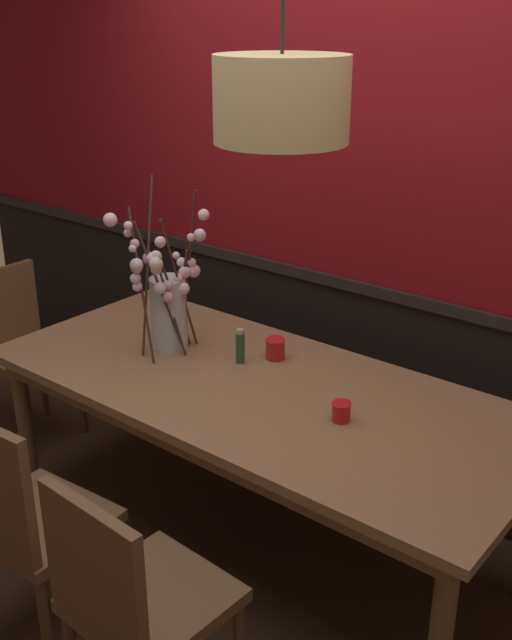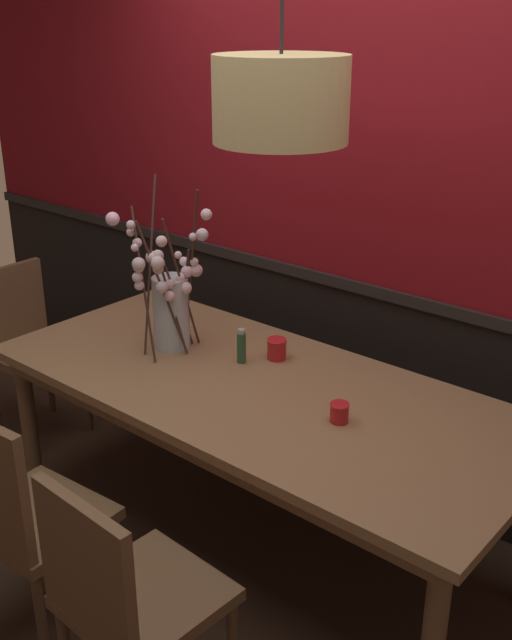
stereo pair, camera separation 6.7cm
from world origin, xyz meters
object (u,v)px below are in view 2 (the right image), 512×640
vase_with_blossoms (170,302)px  pendant_lamp (281,100)px  dining_table (256,401)px  chair_far_side_right (448,387)px  chair_near_side_left (17,511)px  chair_head_west_end (27,342)px  condiment_bottle (241,347)px  chair_near_side_right (126,597)px  candle_holder_nearer_edge (339,412)px  chair_far_side_left (321,347)px  candle_holder_nearer_center (277,349)px

vase_with_blossoms → pendant_lamp: pendant_lamp is taller
dining_table → chair_far_side_right: bearing=68.1°
chair_far_side_right → chair_near_side_left: bearing=-110.5°
chair_near_side_left → chair_head_west_end: bearing=144.6°
vase_with_blossoms → condiment_bottle: (0.32, 0.08, -0.14)m
dining_table → chair_head_west_end: (-1.52, -0.03, -0.17)m
chair_near_side_right → candle_holder_nearer_edge: (0.13, 0.88, 0.28)m
chair_far_side_left → chair_head_west_end: chair_head_west_end is taller
dining_table → vase_with_blossoms: vase_with_blossoms is taller
chair_head_west_end → candle_holder_nearer_center: (1.44, 0.26, 0.29)m
candle_holder_nearer_center → condiment_bottle: condiment_bottle is taller
chair_far_side_left → candle_holder_nearer_edge: chair_far_side_left is taller
candle_holder_nearer_center → candle_holder_nearer_edge: (0.49, -0.26, -0.01)m
chair_far_side_right → chair_head_west_end: bearing=-153.5°
dining_table → vase_with_blossoms: (-0.49, 0.03, 0.28)m
chair_near_side_right → chair_near_side_left: 0.59m
chair_far_side_left → chair_near_side_left: 1.80m
chair_near_side_left → candle_holder_nearer_center: bearing=78.5°
dining_table → candle_holder_nearer_center: size_ratio=24.73×
chair_near_side_left → pendant_lamp: pendant_lamp is taller
pendant_lamp → candle_holder_nearer_edge: bearing=-2.3°
dining_table → chair_near_side_left: chair_near_side_left is taller
vase_with_blossoms → chair_near_side_left: bearing=-78.5°
chair_far_side_right → chair_near_side_right: size_ratio=1.01×
dining_table → chair_near_side_right: (0.28, -0.92, -0.17)m
chair_far_side_right → chair_head_west_end: chair_far_side_right is taller
chair_near_side_left → chair_near_side_right: bearing=-2.5°
condiment_bottle → pendant_lamp: pendant_lamp is taller
chair_near_side_left → condiment_bottle: bearing=82.1°
chair_far_side_right → condiment_bottle: size_ratio=6.29×
chair_far_side_right → condiment_bottle: (-0.54, -0.81, 0.32)m
candle_holder_nearer_center → chair_far_side_right: bearing=56.8°
candle_holder_nearer_edge → condiment_bottle: (-0.58, 0.14, 0.03)m
chair_far_side_right → candle_holder_nearer_center: size_ratio=10.42×
chair_far_side_right → candle_holder_nearer_edge: chair_far_side_right is taller
candle_holder_nearer_edge → chair_far_side_right: bearing=92.6°
chair_head_west_end → candle_holder_nearer_edge: chair_head_west_end is taller
chair_far_side_right → chair_near_side_right: 1.83m
chair_far_side_right → candle_holder_nearer_center: chair_far_side_right is taller
candle_holder_nearer_center → pendant_lamp: size_ratio=0.08×
chair_far_side_left → chair_near_side_right: size_ratio=0.98×
chair_near_side_left → dining_table: bearing=71.0°
chair_near_side_right → chair_far_side_left: bearing=108.6°
vase_with_blossoms → chair_far_side_right: bearing=45.8°
chair_head_west_end → chair_near_side_right: 2.01m
chair_far_side_left → candle_holder_nearer_center: (0.25, -0.68, 0.30)m
chair_near_side_right → condiment_bottle: same height
candle_holder_nearer_center → candle_holder_nearer_edge: 0.56m
chair_far_side_right → pendant_lamp: 1.64m
chair_near_side_left → chair_far_side_right: bearing=69.5°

